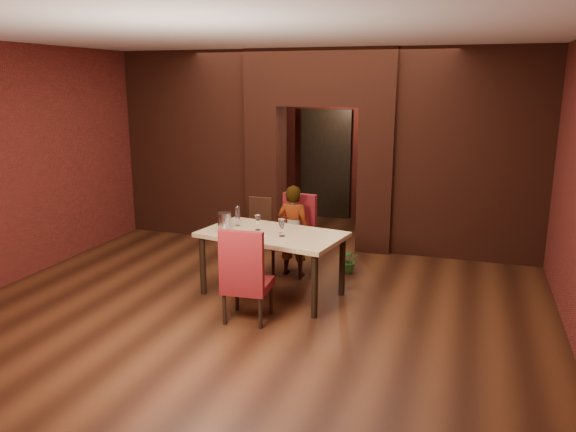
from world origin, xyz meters
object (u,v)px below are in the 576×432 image
Objects in this scene: wine_glass_b at (281,226)px; wine_glass_c at (282,228)px; dining_table at (272,264)px; chair_far at (293,235)px; water_bottle at (237,215)px; potted_plant at (349,261)px; person_seated at (293,231)px; chair_near at (248,274)px; wine_glass_a at (258,223)px; wine_bucket at (225,221)px.

wine_glass_c reaches higher than wine_glass_b.
dining_table is 1.58× the size of chair_far.
water_bottle is 1.79m from potted_plant.
potted_plant is at bearing -151.61° from person_seated.
wine_glass_b is at bearing -102.26° from chair_near.
person_seated is (0.03, 1.63, 0.09)m from chair_near.
wine_glass_c is at bearing 103.59° from person_seated.
wine_glass_c reaches higher than potted_plant.
chair_near reaches higher than wine_glass_c.
wine_glass_c reaches higher than wine_glass_a.
wine_glass_a is 0.74× the size of water_bottle.
water_bottle is at bearing 156.26° from wine_glass_c.
chair_near is at bearing -104.42° from wine_glass_c.
wine_glass_c is 0.80m from water_bottle.
chair_far is 1.11m from wine_glass_c.
chair_near is 0.81m from wine_glass_c.
wine_glass_b is at bearing -16.38° from water_bottle.
water_bottle is (-0.56, 0.20, 0.55)m from dining_table.
person_seated is 0.90m from water_bottle.
chair_near is 1.08m from wine_bucket.
dining_table is at bearing 178.90° from wine_glass_b.
person_seated is 4.78× the size of water_bottle.
potted_plant is at bearing -115.23° from chair_near.
dining_table is 0.83m from chair_near.
wine_glass_c is (0.18, 0.69, 0.38)m from chair_near.
person_seated reaches higher than wine_glass_a.
person_seated reaches higher than dining_table.
person_seated is 0.93m from potted_plant.
chair_far reaches higher than wine_glass_a.
chair_far reaches higher than chair_near.
chair_far reaches higher than dining_table.
water_bottle is (-0.58, -0.61, 0.32)m from person_seated.
chair_far is 1.72m from chair_near.
wine_glass_a is 1.64m from potted_plant.
water_bottle reaches higher than dining_table.
water_bottle reaches higher than wine_glass_b.
wine_bucket is (-0.64, 0.78, 0.38)m from chair_near.
dining_table is 0.91m from chair_far.
chair_far is 4.14× the size of water_bottle.
chair_near is at bearing -111.20° from potted_plant.
dining_table is 0.52m from wine_glass_b.
person_seated is 0.86m from wine_glass_b.
chair_near is at bearing -76.40° from wine_glass_a.
wine_glass_c reaches higher than dining_table.
chair_far reaches higher than wine_bucket.
wine_glass_b is 0.50× the size of potted_plant.
dining_table is at bearing -81.80° from chair_far.
wine_glass_b is at bearing 8.88° from dining_table.
water_bottle reaches higher than potted_plant.
potted_plant is (0.73, 0.33, -0.47)m from person_seated.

